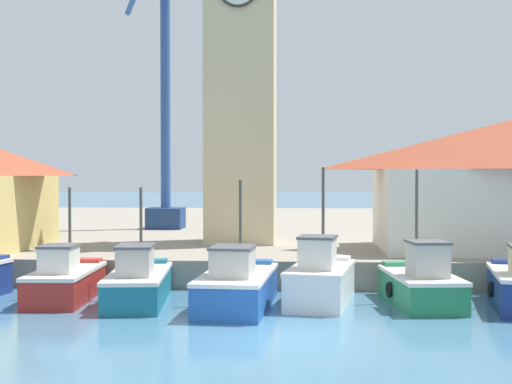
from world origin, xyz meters
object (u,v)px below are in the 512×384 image
(fishing_boat_mid_left, at_px, (138,282))
(fishing_boat_center, at_px, (237,286))
(fishing_boat_left_inner, at_px, (65,280))
(port_crane_near, at_px, (164,118))
(fishing_boat_mid_right, at_px, (320,280))
(fishing_boat_right_inner, at_px, (421,283))
(clock_tower, at_px, (241,57))

(fishing_boat_mid_left, height_order, fishing_boat_center, fishing_boat_center)
(fishing_boat_left_inner, distance_m, port_crane_near, 18.87)
(fishing_boat_mid_right, height_order, port_crane_near, port_crane_near)
(fishing_boat_mid_left, height_order, fishing_boat_mid_right, fishing_boat_mid_right)
(fishing_boat_mid_right, distance_m, fishing_boat_right_inner, 3.22)
(fishing_boat_mid_left, bearing_deg, fishing_boat_center, -12.65)
(fishing_boat_left_inner, relative_size, fishing_boat_mid_right, 1.01)
(fishing_boat_mid_right, height_order, clock_tower, clock_tower)
(port_crane_near, bearing_deg, fishing_boat_mid_left, -81.55)
(fishing_boat_mid_left, distance_m, clock_tower, 13.42)
(fishing_boat_mid_left, height_order, port_crane_near, port_crane_near)
(fishing_boat_mid_left, bearing_deg, clock_tower, 75.46)
(fishing_boat_left_inner, height_order, fishing_boat_mid_right, fishing_boat_mid_right)
(fishing_boat_left_inner, height_order, fishing_boat_mid_left, fishing_boat_mid_left)
(fishing_boat_mid_left, distance_m, fishing_boat_mid_right, 5.92)
(fishing_boat_mid_right, bearing_deg, port_crane_near, 115.81)
(fishing_boat_left_inner, bearing_deg, fishing_boat_mid_right, -0.68)
(fishing_boat_mid_left, height_order, clock_tower, clock_tower)
(fishing_boat_center, relative_size, fishing_boat_mid_right, 1.18)
(fishing_boat_center, bearing_deg, fishing_boat_right_inner, 8.79)
(clock_tower, bearing_deg, fishing_boat_right_inner, -55.33)
(fishing_boat_left_inner, xyz_separation_m, fishing_boat_right_inner, (11.66, -0.08, 0.04))
(fishing_boat_mid_left, relative_size, fishing_boat_center, 1.00)
(fishing_boat_right_inner, height_order, port_crane_near, port_crane_near)
(clock_tower, height_order, port_crane_near, port_crane_near)
(fishing_boat_center, xyz_separation_m, fishing_boat_mid_right, (2.62, 0.88, 0.08))
(fishing_boat_right_inner, bearing_deg, clock_tower, 124.67)
(fishing_boat_center, xyz_separation_m, clock_tower, (-0.77, 10.46, 8.85))
(fishing_boat_center, distance_m, fishing_boat_right_inner, 5.91)
(fishing_boat_right_inner, distance_m, clock_tower, 14.61)
(fishing_boat_left_inner, xyz_separation_m, fishing_boat_mid_left, (2.52, -0.25, 0.00))
(fishing_boat_center, relative_size, port_crane_near, 0.29)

